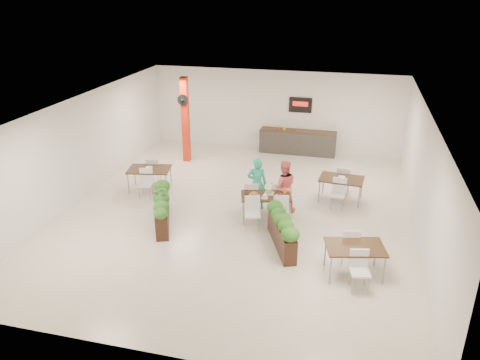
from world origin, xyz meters
name	(u,v)px	position (x,y,z in m)	size (l,w,h in m)	color
ground	(238,212)	(0.00, 0.00, 0.00)	(12.00, 12.00, 0.00)	beige
room_shell	(238,148)	(0.00, 0.00, 2.01)	(10.10, 12.10, 3.22)	white
red_column	(185,119)	(-3.00, 3.79, 1.64)	(0.40, 0.41, 3.20)	red
service_counter	(298,142)	(1.00, 5.65, 0.49)	(3.00, 0.64, 2.20)	#2A2826
main_table	(265,199)	(0.86, -0.25, 0.64)	(1.59, 1.88, 0.92)	#331F11
diner_man	(257,184)	(0.47, 0.40, 0.80)	(0.58, 0.38, 1.60)	#28B08D
diner_woman	(284,186)	(1.27, 0.40, 0.80)	(0.78, 0.60, 1.60)	#F6706D
planter_left	(162,207)	(-1.88, -1.25, 0.53)	(1.05, 2.00, 1.11)	black
planter_right	(282,228)	(1.56, -1.63, 0.51)	(1.05, 1.95, 1.09)	black
side_table_a	(149,172)	(-3.21, 0.87, 0.64)	(1.49, 1.67, 0.92)	#331F11
side_table_b	(341,182)	(2.89, 1.56, 0.64)	(1.40, 1.65, 0.92)	#331F11
side_table_c	(355,251)	(3.39, -2.50, 0.64)	(1.49, 1.67, 0.92)	#331F11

